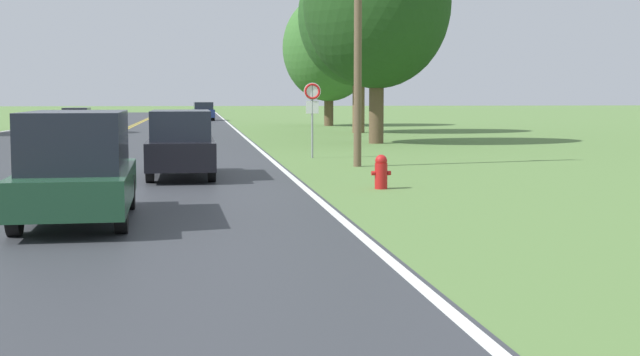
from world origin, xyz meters
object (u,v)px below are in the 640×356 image
Objects in this scene: tree_right_cluster at (329,48)px; car_dark_green_van_nearest at (77,165)px; car_black_suv_approaching at (181,142)px; car_maroon_hatchback_mid_near at (77,117)px; car_dark_blue_hatchback_mid_far at (203,111)px; fire_hydrant at (381,171)px; tree_far_back at (359,16)px; traffic_sign at (312,101)px; tree_behind_sign at (377,4)px.

tree_right_cluster is 50.56m from car_dark_green_van_nearest.
car_maroon_hatchback_mid_near is (-7.42, 36.44, -0.16)m from car_black_suv_approaching.
car_dark_blue_hatchback_mid_far is (2.63, 64.68, -0.12)m from car_dark_green_van_nearest.
car_dark_blue_hatchback_mid_far is at bearing 175.85° from car_dark_green_van_nearest.
tree_far_back reaches higher than fire_hydrant.
traffic_sign is 0.53× the size of car_dark_green_van_nearest.
tree_behind_sign is 2.48× the size of car_dark_blue_hatchback_mid_far.
tree_behind_sign is at bearing -142.79° from car_maroon_hatchback_mid_near.
car_dark_green_van_nearest is (-6.29, -4.64, 0.58)m from fire_hydrant.
tree_behind_sign is 27.02m from car_dark_green_van_nearest.
tree_behind_sign is at bearing 151.52° from car_black_suv_approaching.
fire_hydrant is at bearing -101.14° from tree_behind_sign.
fire_hydrant is 44.97m from tree_right_cluster.
car_dark_green_van_nearest is at bearing -4.08° from car_dark_blue_hatchback_mid_far.
tree_right_cluster is 18.71m from car_dark_blue_hatchback_mid_far.
tree_behind_sign is 24.59m from tree_right_cluster.
traffic_sign is 0.64× the size of car_dark_blue_hatchback_mid_far.
car_dark_green_van_nearest is at bearing -173.61° from car_maroon_hatchback_mid_near.
fire_hydrant is 0.31× the size of traffic_sign.
car_dark_green_van_nearest is 1.36× the size of car_maroon_hatchback_mid_near.
car_dark_blue_hatchback_mid_far is (-3.40, 49.51, -1.12)m from traffic_sign.
traffic_sign is at bearing -104.54° from tree_far_back.
car_dark_green_van_nearest is at bearing -103.35° from tree_right_cluster.
car_maroon_hatchback_mid_near is at bearing 106.77° from fire_hydrant.
car_black_suv_approaching reaches higher than car_maroon_hatchback_mid_near.
car_black_suv_approaching is at bearing -109.45° from tree_far_back.
car_maroon_hatchback_mid_near is (-5.80, 44.77, -0.21)m from car_dark_green_van_nearest.
car_dark_blue_hatchback_mid_far is at bearing 119.82° from tree_right_cluster.
car_black_suv_approaching is 56.36m from car_dark_blue_hatchback_mid_far.
tree_far_back is (-0.08, -12.55, 1.19)m from tree_right_cluster.
traffic_sign is 31.90m from car_maroon_hatchback_mid_near.
tree_right_cluster is 0.87× the size of tree_far_back.
tree_behind_sign is at bearing -96.48° from tree_far_back.
traffic_sign is at bearing -99.39° from tree_right_cluster.
car_black_suv_approaching is at bearing -103.82° from tree_right_cluster.
car_dark_blue_hatchback_mid_far reaches higher than fire_hydrant.
tree_far_back is 20.18m from car_maroon_hatchback_mid_near.
fire_hydrant is 0.16× the size of car_dark_green_van_nearest.
car_dark_green_van_nearest is at bearing -112.62° from tree_behind_sign.
tree_behind_sign is 2.82× the size of car_maroon_hatchback_mid_near.
car_maroon_hatchback_mid_near is (-12.09, 40.12, 0.37)m from fire_hydrant.
tree_far_back is 2.27× the size of car_black_suv_approaching.
car_black_suv_approaching is at bearing 141.77° from fire_hydrant.
traffic_sign is 0.28× the size of tree_right_cluster.
fire_hydrant is at bearing 124.64° from car_dark_green_van_nearest.
car_dark_green_van_nearest reaches higher than fire_hydrant.
car_dark_green_van_nearest is (-10.19, -24.45, -5.35)m from tree_behind_sign.
car_dark_blue_hatchback_mid_far is (-8.91, 28.24, -5.99)m from tree_far_back.
car_dark_green_van_nearest is at bearing -143.54° from fire_hydrant.
car_dark_blue_hatchback_mid_far is at bearing -23.95° from car_maroon_hatchback_mid_near.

